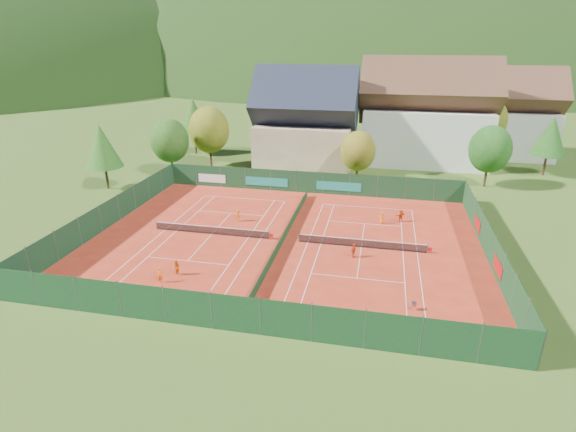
% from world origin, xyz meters
% --- Properties ---
extents(ground, '(600.00, 600.00, 0.00)m').
position_xyz_m(ground, '(0.00, 0.00, -0.02)').
color(ground, '#35531A').
rests_on(ground, ground).
extents(clay_pad, '(40.00, 32.00, 0.01)m').
position_xyz_m(clay_pad, '(0.00, 0.00, 0.01)').
color(clay_pad, '#B02D19').
rests_on(clay_pad, ground).
extents(court_markings_left, '(11.03, 23.83, 0.00)m').
position_xyz_m(court_markings_left, '(-8.00, 0.00, 0.01)').
color(court_markings_left, white).
rests_on(court_markings_left, ground).
extents(court_markings_right, '(11.03, 23.83, 0.00)m').
position_xyz_m(court_markings_right, '(8.00, 0.00, 0.01)').
color(court_markings_right, white).
rests_on(court_markings_right, ground).
extents(tennis_net_left, '(13.30, 0.10, 1.02)m').
position_xyz_m(tennis_net_left, '(-7.85, 0.00, 0.51)').
color(tennis_net_left, '#59595B').
rests_on(tennis_net_left, ground).
extents(tennis_net_right, '(13.30, 0.10, 1.02)m').
position_xyz_m(tennis_net_right, '(8.15, 0.00, 0.51)').
color(tennis_net_right, '#59595B').
rests_on(tennis_net_right, ground).
extents(court_divider, '(0.03, 28.80, 1.00)m').
position_xyz_m(court_divider, '(0.00, 0.00, 0.50)').
color(court_divider, '#14381C').
rests_on(court_divider, ground).
extents(fence_north, '(40.00, 0.10, 3.00)m').
position_xyz_m(fence_north, '(-0.46, 15.99, 1.47)').
color(fence_north, '#14381D').
rests_on(fence_north, ground).
extents(fence_south, '(40.00, 0.04, 3.00)m').
position_xyz_m(fence_south, '(0.00, -16.00, 1.50)').
color(fence_south, '#14371B').
rests_on(fence_south, ground).
extents(fence_west, '(0.04, 32.00, 3.00)m').
position_xyz_m(fence_west, '(-20.00, 0.00, 1.50)').
color(fence_west, '#153C22').
rests_on(fence_west, ground).
extents(fence_east, '(0.09, 32.00, 3.00)m').
position_xyz_m(fence_east, '(20.00, 0.05, 1.48)').
color(fence_east, '#153C1D').
rests_on(fence_east, ground).
extents(chalet, '(16.20, 12.00, 16.00)m').
position_xyz_m(chalet, '(-3.00, 30.00, 6.62)').
color(chalet, beige).
rests_on(chalet, ground).
extents(hotel_block_a, '(21.60, 11.00, 17.25)m').
position_xyz_m(hotel_block_a, '(16.00, 36.00, 7.38)').
color(hotel_block_a, silver).
rests_on(hotel_block_a, ground).
extents(hotel_block_b, '(17.28, 10.00, 15.50)m').
position_xyz_m(hotel_block_b, '(30.00, 44.00, 6.62)').
color(hotel_block_b, silver).
rests_on(hotel_block_b, ground).
extents(tree_west_front, '(5.72, 5.72, 8.69)m').
position_xyz_m(tree_west_front, '(-22.00, 20.00, 5.39)').
color(tree_west_front, '#482D19').
rests_on(tree_west_front, ground).
extents(tree_west_mid, '(6.44, 6.44, 9.78)m').
position_xyz_m(tree_west_mid, '(-18.00, 26.00, 6.07)').
color(tree_west_mid, '#4D2F1B').
rests_on(tree_west_mid, ground).
extents(tree_west_back, '(5.60, 5.60, 10.00)m').
position_xyz_m(tree_west_back, '(-24.00, 34.00, 6.74)').
color(tree_west_back, '#4A331A').
rests_on(tree_west_back, ground).
extents(tree_center, '(5.01, 5.01, 7.60)m').
position_xyz_m(tree_center, '(6.00, 22.00, 4.72)').
color(tree_center, '#492F1A').
rests_on(tree_center, ground).
extents(tree_east_front, '(5.72, 5.72, 8.69)m').
position_xyz_m(tree_east_front, '(24.00, 24.00, 5.39)').
color(tree_east_front, '#453018').
rests_on(tree_east_front, ground).
extents(tree_east_mid, '(5.04, 5.04, 9.00)m').
position_xyz_m(tree_east_mid, '(34.00, 32.00, 6.06)').
color(tree_east_mid, '#492C1A').
rests_on(tree_east_mid, ground).
extents(tree_west_side, '(5.04, 5.04, 9.00)m').
position_xyz_m(tree_west_side, '(-28.00, 12.00, 6.06)').
color(tree_west_side, '#4E351B').
rests_on(tree_west_side, ground).
extents(tree_east_back, '(7.15, 7.15, 10.86)m').
position_xyz_m(tree_east_back, '(26.00, 40.00, 6.74)').
color(tree_east_back, '#472D19').
rests_on(tree_east_back, ground).
extents(mountain_backdrop, '(820.00, 530.00, 242.00)m').
position_xyz_m(mountain_backdrop, '(28.54, 233.48, -39.64)').
color(mountain_backdrop, black).
rests_on(mountain_backdrop, ground).
extents(ball_hopper, '(0.34, 0.34, 0.80)m').
position_xyz_m(ball_hopper, '(12.62, -10.52, 0.56)').
color(ball_hopper, slate).
rests_on(ball_hopper, ground).
extents(loose_ball_0, '(0.07, 0.07, 0.07)m').
position_xyz_m(loose_ball_0, '(-9.70, -5.79, 0.03)').
color(loose_ball_0, '#CCD833').
rests_on(loose_ball_0, ground).
extents(loose_ball_1, '(0.07, 0.07, 0.07)m').
position_xyz_m(loose_ball_1, '(4.46, -12.57, 0.03)').
color(loose_ball_1, '#CCD833').
rests_on(loose_ball_1, ground).
extents(player_left_near, '(0.56, 0.40, 1.44)m').
position_xyz_m(player_left_near, '(-8.57, -10.69, 0.72)').
color(player_left_near, orange).
rests_on(player_left_near, ground).
extents(player_left_mid, '(0.89, 0.82, 1.48)m').
position_xyz_m(player_left_mid, '(-7.76, -9.20, 0.74)').
color(player_left_mid, orange).
rests_on(player_left_mid, ground).
extents(player_left_far, '(1.06, 0.89, 1.43)m').
position_xyz_m(player_left_far, '(-6.31, 4.17, 0.71)').
color(player_left_far, '#DC5C13').
rests_on(player_left_far, ground).
extents(player_right_near, '(0.73, 0.89, 1.43)m').
position_xyz_m(player_right_near, '(7.37, -2.37, 0.71)').
color(player_right_near, '#CD4012').
rests_on(player_right_near, ground).
extents(player_right_far_a, '(0.69, 0.48, 1.37)m').
position_xyz_m(player_right_far_a, '(9.89, 6.86, 0.68)').
color(player_right_far_a, orange).
rests_on(player_right_far_a, ground).
extents(player_right_far_b, '(1.37, 1.23, 1.51)m').
position_xyz_m(player_right_far_b, '(12.00, 7.84, 0.76)').
color(player_right_far_b, '#D14312').
rests_on(player_right_far_b, ground).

